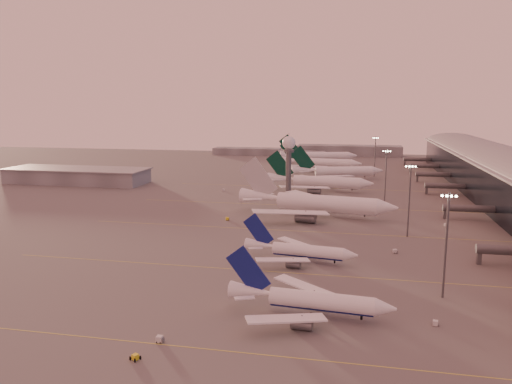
# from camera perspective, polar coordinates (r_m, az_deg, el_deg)

# --- Properties ---
(ground) EXTENTS (700.00, 700.00, 0.00)m
(ground) POSITION_cam_1_polar(r_m,az_deg,el_deg) (130.50, -5.93, -9.99)
(ground) COLOR #565353
(ground) RESTS_ON ground
(taxiway_markings) EXTENTS (180.00, 185.25, 0.02)m
(taxiway_markings) POSITION_cam_1_polar(r_m,az_deg,el_deg) (178.62, 8.84, -4.55)
(taxiway_markings) COLOR gold
(taxiway_markings) RESTS_ON ground
(hangar) EXTENTS (82.00, 27.00, 8.50)m
(hangar) POSITION_cam_1_polar(r_m,az_deg,el_deg) (303.93, -19.77, 1.79)
(hangar) COLOR slate
(hangar) RESTS_ON ground
(radar_tower) EXTENTS (6.40, 6.40, 31.10)m
(radar_tower) POSITION_cam_1_polar(r_m,az_deg,el_deg) (240.22, 3.76, 4.34)
(radar_tower) COLOR #525459
(radar_tower) RESTS_ON ground
(mast_a) EXTENTS (3.60, 0.56, 25.00)m
(mast_a) POSITION_cam_1_polar(r_m,az_deg,el_deg) (122.55, 20.91, -5.20)
(mast_a) COLOR #525459
(mast_a) RESTS_ON ground
(mast_b) EXTENTS (3.60, 0.56, 25.00)m
(mast_b) POSITION_cam_1_polar(r_m,az_deg,el_deg) (175.45, 17.12, -0.55)
(mast_b) COLOR #525459
(mast_b) RESTS_ON ground
(mast_c) EXTENTS (3.60, 0.56, 25.00)m
(mast_c) POSITION_cam_1_polar(r_m,az_deg,el_deg) (229.26, 14.60, 1.95)
(mast_c) COLOR #525459
(mast_c) RESTS_ON ground
(mast_d) EXTENTS (3.60, 0.56, 25.00)m
(mast_d) POSITION_cam_1_polar(r_m,az_deg,el_deg) (318.51, 13.44, 4.17)
(mast_d) COLOR #525459
(mast_d) RESTS_ON ground
(distant_horizon) EXTENTS (165.00, 37.50, 9.00)m
(distant_horizon) POSITION_cam_1_polar(r_m,az_deg,el_deg) (445.21, 7.05, 4.67)
(distant_horizon) COLOR slate
(distant_horizon) RESTS_ON ground
(narrowbody_near) EXTENTS (36.67, 29.17, 14.33)m
(narrowbody_near) POSITION_cam_1_polar(r_m,az_deg,el_deg) (109.01, 6.13, -12.48)
(narrowbody_near) COLOR white
(narrowbody_near) RESTS_ON ground
(narrowbody_mid) EXTENTS (33.72, 26.76, 13.21)m
(narrowbody_mid) POSITION_cam_1_polar(r_m,az_deg,el_deg) (144.41, 5.03, -6.87)
(narrowbody_mid) COLOR white
(narrowbody_mid) RESTS_ON ground
(widebody_white) EXTENTS (65.27, 51.87, 23.11)m
(widebody_white) POSITION_cam_1_polar(r_m,az_deg,el_deg) (202.16, 6.89, -1.64)
(widebody_white) COLOR white
(widebody_white) RESTS_ON ground
(greentail_a) EXTENTS (56.62, 45.52, 20.59)m
(greentail_a) POSITION_cam_1_polar(r_m,az_deg,el_deg) (261.33, 7.28, 0.91)
(greentail_a) COLOR white
(greentail_a) RESTS_ON ground
(greentail_b) EXTENTS (55.22, 43.99, 20.56)m
(greentail_b) POSITION_cam_1_polar(r_m,az_deg,el_deg) (303.52, 9.32, 2.11)
(greentail_b) COLOR white
(greentail_b) RESTS_ON ground
(greentail_c) EXTENTS (57.41, 46.10, 20.90)m
(greentail_c) POSITION_cam_1_polar(r_m,az_deg,el_deg) (346.79, 7.41, 3.14)
(greentail_c) COLOR white
(greentail_c) RESTS_ON ground
(greentail_d) EXTENTS (59.74, 47.67, 22.11)m
(greentail_d) POSITION_cam_1_polar(r_m,az_deg,el_deg) (388.58, 7.22, 3.90)
(greentail_d) COLOR white
(greentail_d) RESTS_ON ground
(gsv_truck_a) EXTENTS (6.26, 2.43, 2.52)m
(gsv_truck_a) POSITION_cam_1_polar(r_m,az_deg,el_deg) (99.59, -10.70, -15.88)
(gsv_truck_a) COLOR silver
(gsv_truck_a) RESTS_ON ground
(gsv_tug_near) EXTENTS (3.29, 3.93, 0.97)m
(gsv_tug_near) POSITION_cam_1_polar(r_m,az_deg,el_deg) (94.91, -13.63, -17.90)
(gsv_tug_near) COLOR yellow
(gsv_tug_near) RESTS_ON ground
(gsv_catering_a) EXTENTS (5.34, 3.14, 4.11)m
(gsv_catering_a) POSITION_cam_1_polar(r_m,az_deg,el_deg) (110.53, 19.98, -13.20)
(gsv_catering_a) COLOR silver
(gsv_catering_a) RESTS_ON ground
(gsv_tug_mid) EXTENTS (3.37, 3.51, 0.87)m
(gsv_tug_mid) POSITION_cam_1_polar(r_m,az_deg,el_deg) (142.78, -2.31, -7.98)
(gsv_tug_mid) COLOR slate
(gsv_tug_mid) RESTS_ON ground
(gsv_truck_b) EXTENTS (6.26, 3.63, 2.38)m
(gsv_truck_b) POSITION_cam_1_polar(r_m,az_deg,el_deg) (157.77, 15.76, -6.31)
(gsv_truck_b) COLOR silver
(gsv_truck_b) RESTS_ON ground
(gsv_truck_c) EXTENTS (6.39, 4.39, 2.43)m
(gsv_truck_c) POSITION_cam_1_polar(r_m,az_deg,el_deg) (194.34, -3.17, -2.89)
(gsv_truck_c) COLOR yellow
(gsv_truck_c) RESTS_ON ground
(gsv_catering_b) EXTENTS (5.61, 3.33, 4.31)m
(gsv_catering_b) POSITION_cam_1_polar(r_m,az_deg,el_deg) (197.02, 20.96, -3.09)
(gsv_catering_b) COLOR silver
(gsv_catering_b) RESTS_ON ground
(gsv_tug_far) EXTENTS (3.45, 4.33, 1.08)m
(gsv_tug_far) POSITION_cam_1_polar(r_m,az_deg,el_deg) (231.52, 7.28, -1.04)
(gsv_tug_far) COLOR silver
(gsv_tug_far) RESTS_ON ground
(gsv_truck_d) EXTENTS (2.91, 5.52, 2.12)m
(gsv_truck_d) POSITION_cam_1_polar(r_m,az_deg,el_deg) (260.48, -3.74, 0.37)
(gsv_truck_d) COLOR silver
(gsv_truck_d) RESTS_ON ground
(gsv_tug_hangar) EXTENTS (4.03, 3.19, 1.01)m
(gsv_tug_hangar) POSITION_cam_1_polar(r_m,az_deg,el_deg) (269.47, 11.09, 0.40)
(gsv_tug_hangar) COLOR silver
(gsv_tug_hangar) RESTS_ON ground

